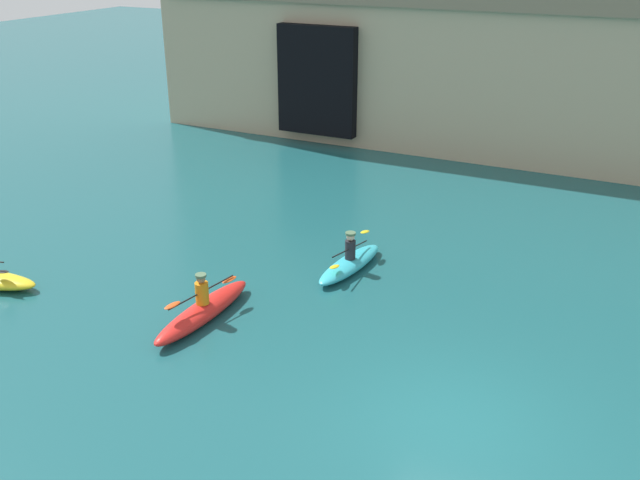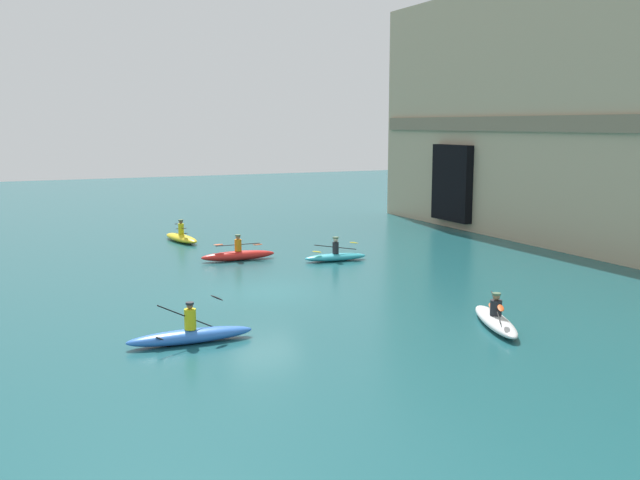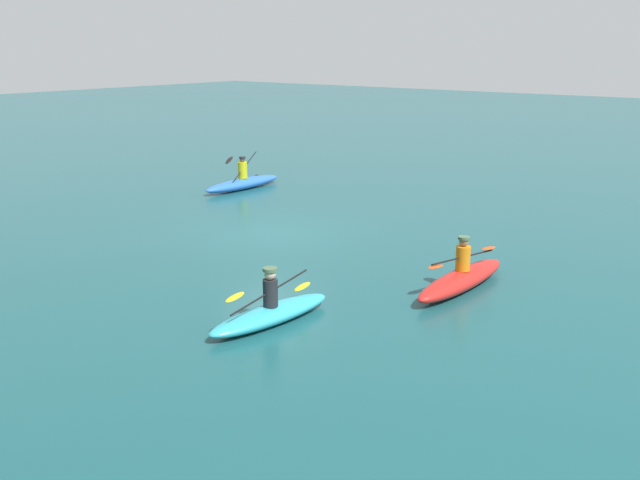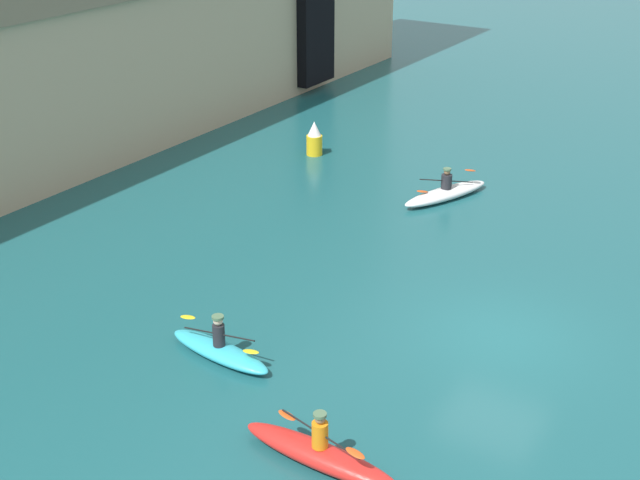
{
  "view_description": "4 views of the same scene",
  "coord_description": "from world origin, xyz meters",
  "px_view_note": "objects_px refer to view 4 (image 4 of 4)",
  "views": [
    {
      "loc": [
        2.64,
        -10.79,
        8.37
      ],
      "look_at": [
        -4.0,
        2.54,
        1.92
      ],
      "focal_mm": 40.0,
      "sensor_mm": 36.0,
      "label": 1
    },
    {
      "loc": [
        24.16,
        -8.75,
        6.1
      ],
      "look_at": [
        -1.74,
        3.08,
        1.48
      ],
      "focal_mm": 40.0,
      "sensor_mm": 36.0,
      "label": 2
    },
    {
      "loc": [
        -12.79,
        14.46,
        5.12
      ],
      "look_at": [
        -3.55,
        2.48,
        0.94
      ],
      "focal_mm": 40.0,
      "sensor_mm": 36.0,
      "label": 3
    },
    {
      "loc": [
        -17.83,
        -6.19,
        10.92
      ],
      "look_at": [
        -1.07,
        4.41,
        1.85
      ],
      "focal_mm": 50.0,
      "sensor_mm": 36.0,
      "label": 4
    }
  ],
  "objects_px": {
    "kayak_white": "(446,193)",
    "marker_buoy": "(314,139)",
    "kayak_cyan": "(220,350)",
    "kayak_red": "(320,454)"
  },
  "relations": [
    {
      "from": "kayak_white",
      "to": "marker_buoy",
      "type": "xyz_separation_m",
      "value": [
        1.44,
        6.03,
        0.36
      ]
    },
    {
      "from": "marker_buoy",
      "to": "kayak_red",
      "type": "bearing_deg",
      "value": -147.03
    },
    {
      "from": "kayak_cyan",
      "to": "kayak_white",
      "type": "relative_size",
      "value": 0.83
    },
    {
      "from": "kayak_red",
      "to": "kayak_white",
      "type": "relative_size",
      "value": 0.97
    },
    {
      "from": "kayak_cyan",
      "to": "kayak_white",
      "type": "distance_m",
      "value": 11.65
    },
    {
      "from": "kayak_white",
      "to": "marker_buoy",
      "type": "distance_m",
      "value": 6.21
    },
    {
      "from": "kayak_cyan",
      "to": "marker_buoy",
      "type": "distance_m",
      "value": 14.33
    },
    {
      "from": "kayak_red",
      "to": "marker_buoy",
      "type": "bearing_deg",
      "value": -55.34
    },
    {
      "from": "kayak_white",
      "to": "kayak_cyan",
      "type": "bearing_deg",
      "value": 19.81
    },
    {
      "from": "kayak_red",
      "to": "kayak_white",
      "type": "distance_m",
      "value": 14.13
    }
  ]
}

